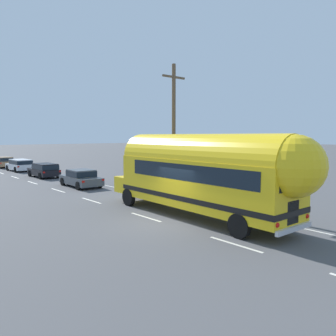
# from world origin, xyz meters

# --- Properties ---
(ground_plane) EXTENTS (300.00, 300.00, 0.00)m
(ground_plane) POSITION_xyz_m (0.00, 0.00, 0.00)
(ground_plane) COLOR #4C4C4F
(lane_markings) EXTENTS (4.11, 80.00, 0.01)m
(lane_markings) POSITION_xyz_m (2.80, 12.82, 0.00)
(lane_markings) COLOR silver
(lane_markings) RESTS_ON ground
(utility_pole) EXTENTS (1.80, 0.24, 8.50)m
(utility_pole) POSITION_xyz_m (4.39, 4.25, 4.42)
(utility_pole) COLOR brown
(utility_pole) RESTS_ON ground
(painted_bus) EXTENTS (2.84, 12.56, 4.12)m
(painted_bus) POSITION_xyz_m (1.96, -0.72, 2.30)
(painted_bus) COLOR yellow
(painted_bus) RESTS_ON ground
(car_lead) EXTENTS (2.09, 4.51, 1.37)m
(car_lead) POSITION_xyz_m (2.16, 12.80, 0.73)
(car_lead) COLOR #474C51
(car_lead) RESTS_ON ground
(car_second) EXTENTS (1.89, 4.27, 1.37)m
(car_second) POSITION_xyz_m (2.19, 20.66, 0.78)
(car_second) COLOR black
(car_second) RESTS_ON ground
(car_third) EXTENTS (2.01, 4.34, 1.37)m
(car_third) POSITION_xyz_m (2.22, 28.20, 0.79)
(car_third) COLOR white
(car_third) RESTS_ON ground
(car_fourth) EXTENTS (1.91, 4.31, 1.37)m
(car_fourth) POSITION_xyz_m (2.01, 34.37, 0.78)
(car_fourth) COLOR olive
(car_fourth) RESTS_ON ground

